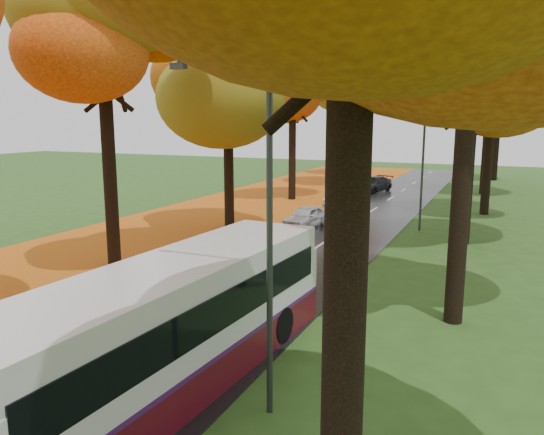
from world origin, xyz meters
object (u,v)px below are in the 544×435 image
Objects in this scene: bus at (172,323)px; car_white at (306,217)px; car_silver at (344,198)px; car_dark at (374,184)px; streetlamp_near at (259,209)px; streetlamp_mid at (419,152)px; streetlamp_far at (455,139)px.

car_white is at bearing 104.54° from bus.
car_white is at bearing -79.58° from car_silver.
bus reaches higher than car_white.
bus is at bearing -68.55° from car_dark.
streetlamp_near is 1.72× the size of car_dark.
car_silver is at bearing 135.20° from streetlamp_mid.
bus is at bearing -71.79° from car_silver.
streetlamp_near is 21.32m from car_white.
car_white is 17.83m from car_dark.
car_dark is (0.01, 9.55, -0.02)m from car_silver.
car_dark is at bearing 100.35° from car_silver.
streetlamp_near is at bearing -90.00° from streetlamp_far.
streetlamp_mid is at bearing -34.38° from car_silver.
car_white is 0.83× the size of car_dark.
streetlamp_mid is (0.00, 22.00, 0.00)m from streetlamp_near.
streetlamp_near is 38.53m from car_dark.
car_white is (-6.30, -24.03, -4.02)m from streetlamp_far.
streetlamp_far is 1.89× the size of car_silver.
car_white is at bearing -104.68° from streetlamp_far.
car_dark is at bearing 99.38° from bus.
streetlamp_far reaches higher than car_white.
streetlamp_near is 1.00× the size of streetlamp_far.
streetlamp_far is 2.09× the size of car_white.
streetlamp_far reaches higher than bus.
streetlamp_mid is at bearing 27.72° from car_white.
bus reaches higher than car_dark.
car_silver reaches higher than car_white.
streetlamp_mid is at bearing 87.20° from bus.
car_dark is (-6.28, -6.20, -4.00)m from streetlamp_far.
streetlamp_mid is at bearing -52.68° from car_dark.
car_white is (-6.30, -2.03, -4.02)m from streetlamp_mid.
car_white is at bearing 107.50° from streetlamp_near.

